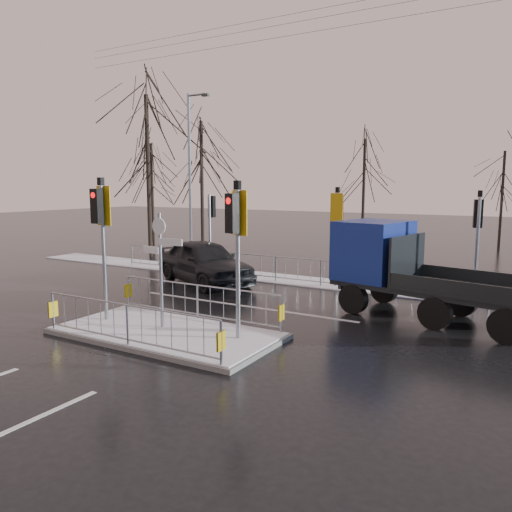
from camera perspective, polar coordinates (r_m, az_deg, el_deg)
The scene contains 13 objects.
ground at distance 13.54m, azimuth -10.22°, elevation -8.94°, with size 120.00×120.00×0.00m, color black.
snow_verge at distance 20.63m, azimuth 5.49°, elevation -2.89°, with size 30.00×2.00×0.04m, color white.
lane_markings at distance 13.30m, azimuth -11.17°, elevation -9.26°, with size 8.00×11.38×0.01m.
traffic_island at distance 13.45m, azimuth -10.27°, elevation -7.33°, with size 6.00×3.04×4.15m.
far_kerb_fixtures at distance 19.89m, azimuth 5.68°, elevation -0.38°, with size 18.00×0.65×3.83m.
car_far_lane at distance 20.17m, azimuth -5.92°, elevation -0.65°, with size 2.09×5.19×1.77m, color black.
flatbed_truck at distance 15.91m, azimuth 15.95°, elevation -1.03°, with size 6.41×3.46×2.82m.
tree_near_a at distance 28.24m, azimuth -12.30°, elevation 12.33°, with size 4.75×4.75×8.97m.
tree_near_b at distance 27.75m, azimuth -6.24°, elevation 10.55°, with size 4.00×4.00×7.55m.
tree_near_c at distance 31.36m, azimuth -11.82°, elevation 8.96°, with size 3.50×3.50×6.61m.
tree_far_a at distance 33.49m, azimuth 12.26°, elevation 9.44°, with size 3.75×3.75×7.08m.
tree_far_b at distance 33.89m, azimuth 26.39°, elevation 7.68°, with size 3.25×3.25×6.14m.
street_lamp_left at distance 24.39m, azimuth -7.46°, elevation 9.33°, with size 1.25×0.18×8.20m.
Camera 1 is at (8.48, -9.79, 3.94)m, focal length 35.00 mm.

